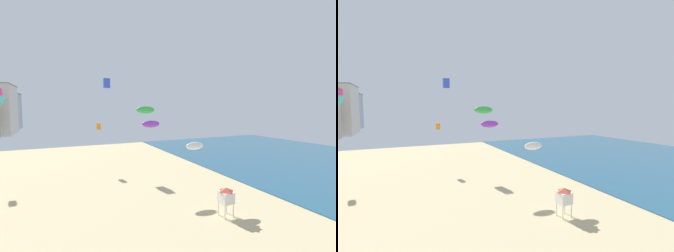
% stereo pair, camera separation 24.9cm
% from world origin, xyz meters
% --- Properties ---
extents(boardwalk_hotel_furthest, '(15.29, 20.01, 15.90)m').
position_xyz_m(boardwalk_hotel_furthest, '(-24.65, 120.69, 7.95)').
color(boardwalk_hotel_furthest, '#ADB7C1').
rests_on(boardwalk_hotel_furthest, ground).
extents(lifeguard_stand, '(1.10, 1.10, 2.55)m').
position_xyz_m(lifeguard_stand, '(11.82, 14.60, 1.84)').
color(lifeguard_stand, white).
rests_on(lifeguard_stand, ground).
extents(kite_blue_box, '(0.98, 0.98, 1.54)m').
position_xyz_m(kite_blue_box, '(6.12, 38.38, 13.51)').
color(kite_blue_box, blue).
extents(kite_magenta_box, '(0.60, 0.60, 0.95)m').
position_xyz_m(kite_magenta_box, '(-8.71, 39.20, 11.72)').
color(kite_magenta_box, '#DB3D9E').
extents(kite_white_parafoil, '(2.08, 0.58, 0.81)m').
position_xyz_m(kite_white_parafoil, '(11.46, 19.25, 5.56)').
color(kite_white_parafoil, white).
extents(kite_orange_box, '(0.61, 0.61, 0.95)m').
position_xyz_m(kite_orange_box, '(4.29, 35.80, 6.64)').
color(kite_orange_box, orange).
extents(kite_green_parafoil, '(1.68, 0.47, 0.65)m').
position_xyz_m(kite_green_parafoil, '(5.75, 18.23, 9.29)').
color(kite_green_parafoil, green).
extents(kite_purple_parafoil, '(2.16, 0.60, 0.84)m').
position_xyz_m(kite_purple_parafoil, '(8.65, 24.58, 7.56)').
color(kite_purple_parafoil, purple).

